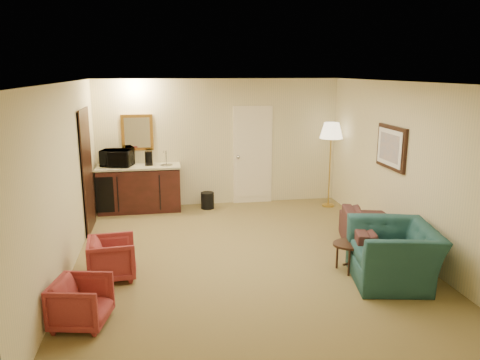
# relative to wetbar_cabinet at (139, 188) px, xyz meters

# --- Properties ---
(ground) EXTENTS (6.00, 6.00, 0.00)m
(ground) POSITION_rel_wetbar_cabinet_xyz_m (1.65, -2.72, -0.46)
(ground) COLOR olive
(ground) RESTS_ON ground
(room_walls) EXTENTS (5.02, 6.01, 2.61)m
(room_walls) POSITION_rel_wetbar_cabinet_xyz_m (1.55, -1.95, 1.26)
(room_walls) COLOR beige
(room_walls) RESTS_ON ground
(wetbar_cabinet) EXTENTS (1.64, 0.58, 0.92)m
(wetbar_cabinet) POSITION_rel_wetbar_cabinet_xyz_m (0.00, 0.00, 0.00)
(wetbar_cabinet) COLOR #3D1613
(wetbar_cabinet) RESTS_ON ground
(sofa) EXTENTS (1.09, 2.17, 0.81)m
(sofa) POSITION_rel_wetbar_cabinet_xyz_m (3.60, -3.03, -0.05)
(sofa) COLOR black
(sofa) RESTS_ON ground
(teal_armchair) EXTENTS (0.98, 1.30, 1.03)m
(teal_armchair) POSITION_rel_wetbar_cabinet_xyz_m (3.45, -3.85, 0.06)
(teal_armchair) COLOR #1D4449
(teal_armchair) RESTS_ON ground
(rose_chair_near) EXTENTS (0.62, 0.65, 0.63)m
(rose_chair_near) POSITION_rel_wetbar_cabinet_xyz_m (-0.25, -3.13, -0.15)
(rose_chair_near) COLOR #993235
(rose_chair_near) RESTS_ON ground
(rose_chair_far) EXTENTS (0.65, 0.68, 0.59)m
(rose_chair_far) POSITION_rel_wetbar_cabinet_xyz_m (-0.47, -4.32, -0.16)
(rose_chair_far) COLOR #993235
(rose_chair_far) RESTS_ON ground
(coffee_table) EXTENTS (0.79, 0.63, 0.40)m
(coffee_table) POSITION_rel_wetbar_cabinet_xyz_m (3.13, -3.42, -0.26)
(coffee_table) COLOR black
(coffee_table) RESTS_ON ground
(floor_lamp) EXTENTS (0.47, 0.47, 1.75)m
(floor_lamp) POSITION_rel_wetbar_cabinet_xyz_m (3.85, -0.32, 0.41)
(floor_lamp) COLOR gold
(floor_lamp) RESTS_ON ground
(waste_bin) EXTENTS (0.29, 0.29, 0.34)m
(waste_bin) POSITION_rel_wetbar_cabinet_xyz_m (1.35, -0.07, -0.29)
(waste_bin) COLOR black
(waste_bin) RESTS_ON ground
(microwave) EXTENTS (0.66, 0.47, 0.40)m
(microwave) POSITION_rel_wetbar_cabinet_xyz_m (-0.40, 0.05, 0.66)
(microwave) COLOR black
(microwave) RESTS_ON wetbar_cabinet
(coffee_maker) EXTENTS (0.15, 0.15, 0.28)m
(coffee_maker) POSITION_rel_wetbar_cabinet_xyz_m (0.21, 0.03, 0.60)
(coffee_maker) COLOR black
(coffee_maker) RESTS_ON wetbar_cabinet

